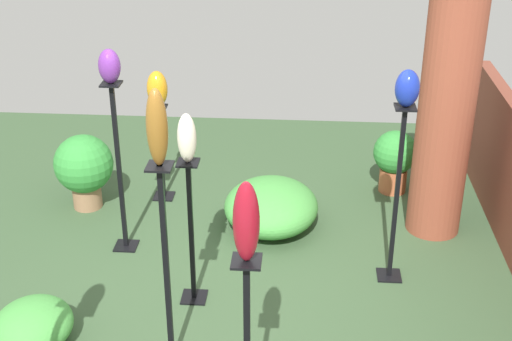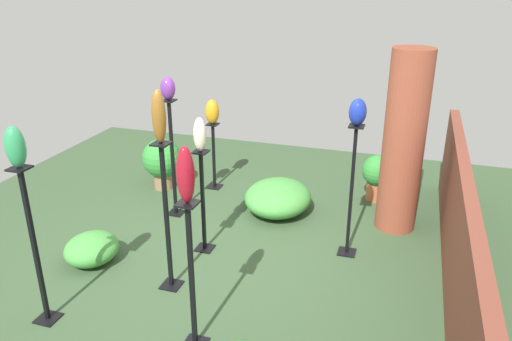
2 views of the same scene
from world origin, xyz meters
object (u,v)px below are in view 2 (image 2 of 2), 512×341
object	(u,v)px
pedestal_ruby	(192,283)
art_vase_violet	(168,88)
art_vase_ruby	(186,175)
art_vase_cobalt	(358,112)
art_vase_amber	(212,112)
pedestal_jade	(36,254)
pedestal_ivory	(203,206)
art_vase_bronze	(159,117)
pedestal_violet	(173,163)
potted_plant_near_pillar	(378,174)
potted_plant_mid_left	(162,160)
art_vase_ivory	(200,134)
pedestal_bronze	(167,224)
brick_pillar	(404,143)
pedestal_amber	(214,159)
art_vase_jade	(15,147)
pedestal_cobalt	(351,197)

from	to	relation	value
pedestal_ruby	art_vase_violet	bearing A→B (deg)	-150.02
art_vase_ruby	art_vase_violet	xyz separation A→B (m)	(-2.22, -1.28, 0.09)
art_vase_cobalt	art_vase_amber	distance (m)	2.54
pedestal_jade	art_vase_cobalt	distance (m)	3.34
pedestal_ivory	art_vase_bronze	xyz separation A→B (m)	(0.78, -0.04, 1.25)
art_vase_amber	pedestal_violet	bearing A→B (deg)	-9.56
pedestal_ivory	potted_plant_near_pillar	distance (m)	2.66
potted_plant_mid_left	art_vase_ivory	bearing A→B (deg)	41.68
pedestal_ivory	potted_plant_near_pillar	xyz separation A→B (m)	(-1.99, 1.76, -0.17)
art_vase_ruby	pedestal_bronze	bearing A→B (deg)	-140.58
brick_pillar	art_vase_ivory	xyz separation A→B (m)	(1.25, -2.06, 0.29)
pedestal_violet	pedestal_ivory	bearing A→B (deg)	45.18
art_vase_ivory	art_vase_violet	world-z (taller)	art_vase_violet
pedestal_jade	art_vase_ruby	bearing A→B (deg)	94.40
art_vase_ruby	art_vase_ivory	xyz separation A→B (m)	(-1.50, -0.55, -0.20)
art_vase_bronze	pedestal_ruby	bearing A→B (deg)	39.42
pedestal_ivory	art_vase_bronze	world-z (taller)	art_vase_bronze
pedestal_amber	art_vase_jade	world-z (taller)	art_vase_jade
brick_pillar	art_vase_violet	size ratio (longest dim) A/B	7.88
pedestal_amber	pedestal_violet	distance (m)	1.01
pedestal_cobalt	potted_plant_near_pillar	bearing A→B (deg)	173.51
art_vase_jade	art_vase_ruby	world-z (taller)	art_vase_jade
pedestal_ivory	art_vase_bronze	size ratio (longest dim) A/B	2.44
pedestal_cobalt	art_vase_jade	distance (m)	3.35
brick_pillar	potted_plant_near_pillar	bearing A→B (deg)	-157.95
pedestal_jade	art_vase_ivory	world-z (taller)	art_vase_ivory
pedestal_ruby	art_vase_bronze	world-z (taller)	art_vase_bronze
pedestal_cobalt	art_vase_cobalt	bearing A→B (deg)	116.57
pedestal_cobalt	pedestal_violet	xyz separation A→B (m)	(-0.30, -2.31, 0.01)
pedestal_bronze	art_vase_cobalt	world-z (taller)	art_vase_cobalt
art_vase_cobalt	art_vase_jade	bearing A→B (deg)	-50.71
pedestal_violet	art_vase_jade	xyz separation A→B (m)	(2.33, -0.17, 0.98)
pedestal_ivory	art_vase_bronze	bearing A→B (deg)	-2.67
art_vase_ivory	potted_plant_mid_left	world-z (taller)	art_vase_ivory
potted_plant_mid_left	pedestal_bronze	bearing A→B (deg)	29.27
pedestal_ruby	pedestal_ivory	size ratio (longest dim) A/B	1.13
art_vase_violet	potted_plant_near_pillar	distance (m)	3.08
brick_pillar	art_vase_cobalt	distance (m)	1.11
art_vase_violet	potted_plant_mid_left	world-z (taller)	art_vase_violet
pedestal_violet	art_vase_amber	distance (m)	1.07
pedestal_jade	art_vase_bronze	distance (m)	1.62
brick_pillar	pedestal_violet	world-z (taller)	brick_pillar
pedestal_cobalt	potted_plant_mid_left	xyz separation A→B (m)	(-1.01, -2.86, -0.27)
art_vase_ruby	art_vase_bronze	xyz separation A→B (m)	(-0.72, -0.59, 0.20)
brick_pillar	art_vase_amber	size ratio (longest dim) A/B	6.31
brick_pillar	art_vase_amber	xyz separation A→B (m)	(-0.43, -2.63, 0.05)
art_vase_jade	art_vase_ivory	world-z (taller)	art_vase_jade
brick_pillar	art_vase_cobalt	bearing A→B (deg)	-29.87
pedestal_jade	art_vase_amber	size ratio (longest dim) A/B	4.32
art_vase_jade	potted_plant_mid_left	distance (m)	3.31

